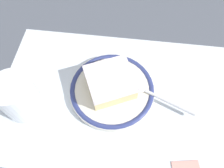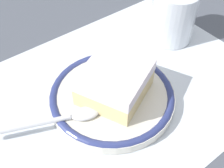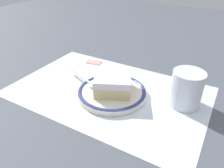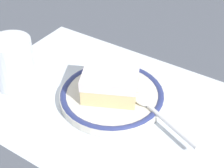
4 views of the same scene
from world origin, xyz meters
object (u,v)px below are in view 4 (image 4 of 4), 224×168
object	(u,v)px
plate	(112,95)
cake_slice	(111,81)
cup	(13,65)
spoon	(153,110)

from	to	relation	value
plate	cake_slice	distance (m)	0.03
plate	cake_slice	size ratio (longest dim) A/B	1.53
plate	cake_slice	xyz separation A→B (m)	(0.00, -0.00, 0.03)
plate	cake_slice	world-z (taller)	cake_slice
cup	cake_slice	bearing A→B (deg)	-161.50
cake_slice	spoon	size ratio (longest dim) A/B	0.84
plate	spoon	xyz separation A→B (m)	(-0.08, 0.00, 0.01)
spoon	cake_slice	bearing A→B (deg)	-3.10
cake_slice	cup	distance (m)	0.18
cake_slice	cup	size ratio (longest dim) A/B	1.33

